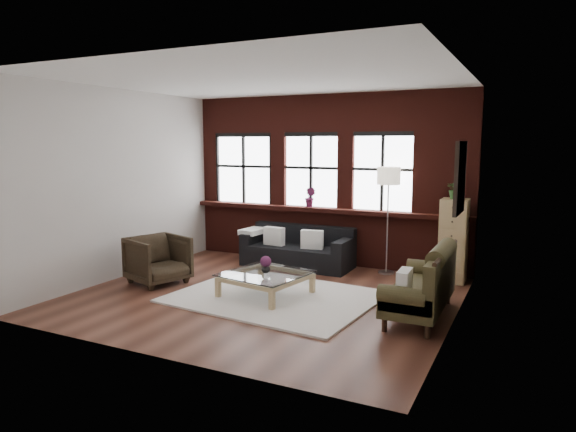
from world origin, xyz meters
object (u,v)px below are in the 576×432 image
at_px(vintage_settee, 420,282).
at_px(vase, 266,268).
at_px(dark_sofa, 297,247).
at_px(floor_lamp, 388,217).
at_px(armchair, 158,260).
at_px(drawer_chest, 453,241).
at_px(coffee_table, 266,285).

relative_size(vintage_settee, vase, 12.51).
distance_m(dark_sofa, floor_lamp, 1.77).
xyz_separation_m(armchair, drawer_chest, (4.34, 2.23, 0.30)).
xyz_separation_m(dark_sofa, vase, (0.38, -1.93, 0.07)).
distance_m(vintage_settee, vase, 2.26).
bearing_deg(vintage_settee, armchair, -176.98).
height_order(dark_sofa, vintage_settee, vintage_settee).
xyz_separation_m(vase, drawer_chest, (2.39, 2.11, 0.26)).
bearing_deg(vintage_settee, floor_lamp, 115.98).
relative_size(dark_sofa, drawer_chest, 1.47).
bearing_deg(vase, armchair, -176.56).
relative_size(vintage_settee, floor_lamp, 0.86).
bearing_deg(drawer_chest, vintage_settee, -93.66).
distance_m(dark_sofa, vintage_settee, 3.21).
xyz_separation_m(dark_sofa, armchair, (-1.57, -2.05, 0.02)).
distance_m(vase, drawer_chest, 3.20).
height_order(dark_sofa, coffee_table, dark_sofa).
xyz_separation_m(vintage_settee, armchair, (-4.21, -0.22, -0.07)).
height_order(coffee_table, vase, vase).
distance_m(vintage_settee, coffee_table, 2.28).
distance_m(dark_sofa, drawer_chest, 2.79).
bearing_deg(dark_sofa, armchair, -127.51).
bearing_deg(floor_lamp, vintage_settee, -64.02).
xyz_separation_m(coffee_table, vase, (-0.00, -0.00, 0.26)).
relative_size(dark_sofa, vase, 14.68).
relative_size(drawer_chest, floor_lamp, 0.68).
height_order(armchair, coffee_table, armchair).
bearing_deg(vase, floor_lamp, 59.90).
bearing_deg(vintage_settee, coffee_table, -177.35).
bearing_deg(coffee_table, vase, -135.00).
distance_m(vintage_settee, drawer_chest, 2.02).
bearing_deg(drawer_chest, vase, -138.59).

